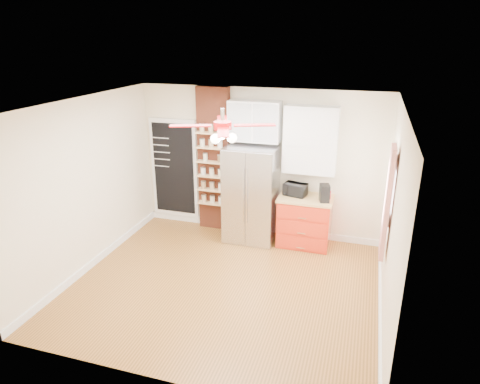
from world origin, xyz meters
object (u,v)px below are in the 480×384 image
(toaster_oven, at_px, (295,190))
(pantry_jar_oats, at_px, (205,157))
(coffee_maker, at_px, (324,193))
(ceiling_fan, at_px, (223,126))
(canister_left, at_px, (327,198))
(fridge, at_px, (251,194))
(red_cabinet, at_px, (304,221))

(toaster_oven, height_order, pantry_jar_oats, pantry_jar_oats)
(coffee_maker, distance_m, pantry_jar_oats, 2.25)
(ceiling_fan, distance_m, canister_left, 2.49)
(coffee_maker, bearing_deg, fridge, 163.26)
(toaster_oven, distance_m, coffee_maker, 0.54)
(canister_left, height_order, pantry_jar_oats, pantry_jar_oats)
(red_cabinet, height_order, ceiling_fan, ceiling_fan)
(toaster_oven, xyz_separation_m, pantry_jar_oats, (-1.69, 0.05, 0.43))
(coffee_maker, bearing_deg, pantry_jar_oats, 160.21)
(ceiling_fan, bearing_deg, canister_left, 50.42)
(fridge, bearing_deg, canister_left, -2.98)
(canister_left, bearing_deg, red_cabinet, 162.06)
(fridge, height_order, ceiling_fan, ceiling_fan)
(red_cabinet, relative_size, pantry_jar_oats, 6.92)
(red_cabinet, distance_m, ceiling_fan, 2.75)
(toaster_oven, bearing_deg, ceiling_fan, -100.70)
(ceiling_fan, xyz_separation_m, pantry_jar_oats, (-0.97, 1.77, -0.98))
(red_cabinet, height_order, coffee_maker, coffee_maker)
(red_cabinet, relative_size, toaster_oven, 2.43)
(ceiling_fan, distance_m, pantry_jar_oats, 2.25)
(ceiling_fan, bearing_deg, toaster_oven, 67.38)
(fridge, bearing_deg, coffee_maker, -1.65)
(ceiling_fan, height_order, toaster_oven, ceiling_fan)
(coffee_maker, distance_m, canister_left, 0.10)
(red_cabinet, bearing_deg, pantry_jar_oats, 177.14)
(coffee_maker, relative_size, canister_left, 2.08)
(coffee_maker, bearing_deg, red_cabinet, 149.64)
(toaster_oven, distance_m, pantry_jar_oats, 1.74)
(fridge, relative_size, red_cabinet, 1.86)
(pantry_jar_oats, bearing_deg, red_cabinet, -2.86)
(coffee_maker, xyz_separation_m, pantry_jar_oats, (-2.21, 0.18, 0.39))
(fridge, bearing_deg, toaster_oven, 7.33)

